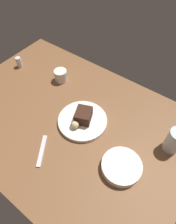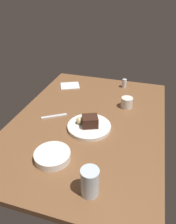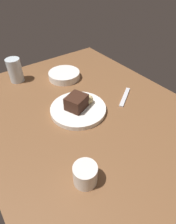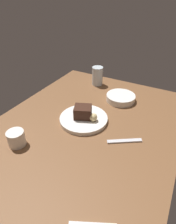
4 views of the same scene
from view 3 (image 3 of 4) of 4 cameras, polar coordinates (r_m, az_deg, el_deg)
dining_table at (r=78.20cm, az=1.86°, el=-2.68°), size 120.00×84.00×3.00cm
dessert_plate at (r=79.99cm, az=-2.97°, el=0.85°), size 23.48×23.48×1.97cm
chocolate_cake_slice at (r=77.52cm, az=-3.51°, el=2.97°), size 9.74×10.30×5.71cm
bread_roll at (r=80.48cm, az=0.22°, el=3.82°), size 3.79×3.79×3.79cm
water_glass at (r=104.29cm, az=-21.16°, el=11.68°), size 6.98×6.98×11.97cm
side_bowl at (r=102.51cm, az=-7.18°, el=10.98°), size 16.34×16.34×3.55cm
coffee_cup at (r=57.08cm, az=-0.84°, el=-18.32°), size 7.13×7.13×6.67cm
dessert_spoon at (r=89.48cm, az=11.04°, el=4.49°), size 9.65×13.58×0.70cm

